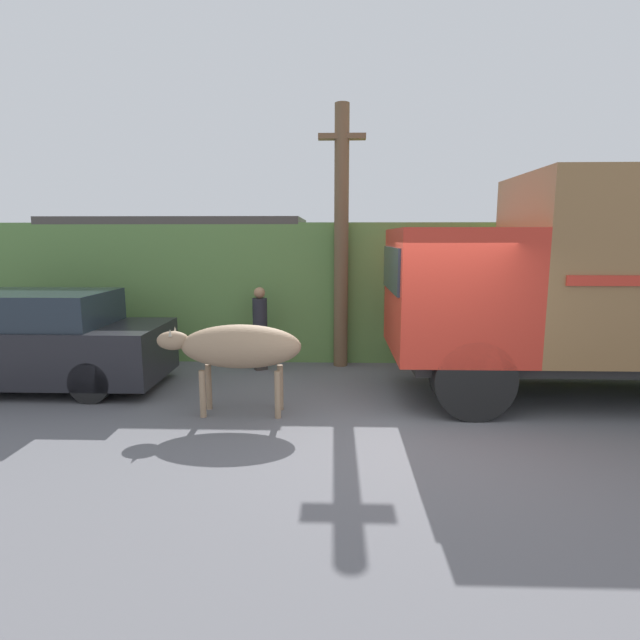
{
  "coord_description": "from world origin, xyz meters",
  "views": [
    {
      "loc": [
        -1.16,
        -6.34,
        2.57
      ],
      "look_at": [
        -1.4,
        1.12,
        1.33
      ],
      "focal_mm": 28.0,
      "sensor_mm": 36.0,
      "label": 1
    }
  ],
  "objects_px": {
    "pedestrian_on_hill": "(260,324)",
    "utility_pole": "(341,235)",
    "parked_suv": "(29,342)",
    "brown_cow": "(238,347)",
    "cargo_truck": "(615,279)"
  },
  "relations": [
    {
      "from": "parked_suv",
      "to": "pedestrian_on_hill",
      "type": "xyz_separation_m",
      "value": [
        3.77,
        1.3,
        0.11
      ]
    },
    {
      "from": "cargo_truck",
      "to": "brown_cow",
      "type": "height_order",
      "value": "cargo_truck"
    },
    {
      "from": "parked_suv",
      "to": "utility_pole",
      "type": "distance_m",
      "value": 5.89
    },
    {
      "from": "utility_pole",
      "to": "parked_suv",
      "type": "bearing_deg",
      "value": -162.46
    },
    {
      "from": "cargo_truck",
      "to": "parked_suv",
      "type": "distance_m",
      "value": 9.64
    },
    {
      "from": "brown_cow",
      "to": "utility_pole",
      "type": "distance_m",
      "value": 3.62
    },
    {
      "from": "pedestrian_on_hill",
      "to": "cargo_truck",
      "type": "bearing_deg",
      "value": 138.19
    },
    {
      "from": "parked_suv",
      "to": "brown_cow",
      "type": "bearing_deg",
      "value": -20.33
    },
    {
      "from": "parked_suv",
      "to": "utility_pole",
      "type": "bearing_deg",
      "value": 14.21
    },
    {
      "from": "cargo_truck",
      "to": "utility_pole",
      "type": "bearing_deg",
      "value": 158.21
    },
    {
      "from": "cargo_truck",
      "to": "pedestrian_on_hill",
      "type": "bearing_deg",
      "value": 167.98
    },
    {
      "from": "utility_pole",
      "to": "cargo_truck",
      "type": "bearing_deg",
      "value": -25.21
    },
    {
      "from": "cargo_truck",
      "to": "utility_pole",
      "type": "xyz_separation_m",
      "value": [
        -4.23,
        1.99,
        0.69
      ]
    },
    {
      "from": "pedestrian_on_hill",
      "to": "utility_pole",
      "type": "height_order",
      "value": "utility_pole"
    },
    {
      "from": "brown_cow",
      "to": "parked_suv",
      "type": "bearing_deg",
      "value": 156.58
    }
  ]
}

